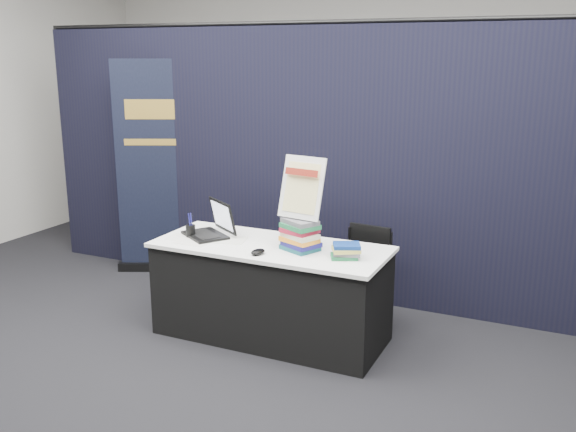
{
  "coord_description": "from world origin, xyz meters",
  "views": [
    {
      "loc": [
        2.1,
        -3.63,
        2.17
      ],
      "look_at": [
        0.15,
        0.55,
        0.99
      ],
      "focal_mm": 40.0,
      "sensor_mm": 36.0,
      "label": 1
    }
  ],
  "objects_px": {
    "book_stack_short": "(346,251)",
    "pullup_banner": "(159,180)",
    "laptop": "(208,227)",
    "book_stack_tall": "(300,235)",
    "info_sign": "(302,188)",
    "stacking_chair": "(364,273)",
    "display_table": "(271,291)"
  },
  "relations": [
    {
      "from": "laptop",
      "to": "book_stack_tall",
      "type": "bearing_deg",
      "value": 29.17
    },
    {
      "from": "display_table",
      "to": "stacking_chair",
      "type": "height_order",
      "value": "stacking_chair"
    },
    {
      "from": "laptop",
      "to": "pullup_banner",
      "type": "relative_size",
      "value": 0.22
    },
    {
      "from": "book_stack_short",
      "to": "info_sign",
      "type": "xyz_separation_m",
      "value": [
        -0.37,
        0.07,
        0.41
      ]
    },
    {
      "from": "display_table",
      "to": "stacking_chair",
      "type": "relative_size",
      "value": 2.2
    },
    {
      "from": "info_sign",
      "to": "book_stack_short",
      "type": "bearing_deg",
      "value": -1.55
    },
    {
      "from": "display_table",
      "to": "info_sign",
      "type": "height_order",
      "value": "info_sign"
    },
    {
      "from": "info_sign",
      "to": "stacking_chair",
      "type": "distance_m",
      "value": 0.96
    },
    {
      "from": "book_stack_short",
      "to": "info_sign",
      "type": "distance_m",
      "value": 0.56
    },
    {
      "from": "book_stack_tall",
      "to": "stacking_chair",
      "type": "distance_m",
      "value": 0.74
    },
    {
      "from": "display_table",
      "to": "book_stack_short",
      "type": "relative_size",
      "value": 7.83
    },
    {
      "from": "book_stack_tall",
      "to": "stacking_chair",
      "type": "height_order",
      "value": "book_stack_tall"
    },
    {
      "from": "book_stack_short",
      "to": "stacking_chair",
      "type": "xyz_separation_m",
      "value": [
        -0.04,
        0.56,
        -0.35
      ]
    },
    {
      "from": "display_table",
      "to": "book_stack_tall",
      "type": "xyz_separation_m",
      "value": [
        0.26,
        -0.03,
        0.49
      ]
    },
    {
      "from": "stacking_chair",
      "to": "display_table",
      "type": "bearing_deg",
      "value": -134.5
    },
    {
      "from": "display_table",
      "to": "pullup_banner",
      "type": "distance_m",
      "value": 2.03
    },
    {
      "from": "display_table",
      "to": "laptop",
      "type": "bearing_deg",
      "value": 176.64
    },
    {
      "from": "book_stack_short",
      "to": "stacking_chair",
      "type": "bearing_deg",
      "value": 94.49
    },
    {
      "from": "laptop",
      "to": "pullup_banner",
      "type": "height_order",
      "value": "pullup_banner"
    },
    {
      "from": "stacking_chair",
      "to": "book_stack_short",
      "type": "bearing_deg",
      "value": -80.03
    },
    {
      "from": "book_stack_tall",
      "to": "info_sign",
      "type": "bearing_deg",
      "value": 90.0
    },
    {
      "from": "book_stack_short",
      "to": "pullup_banner",
      "type": "relative_size",
      "value": 0.11
    },
    {
      "from": "laptop",
      "to": "book_stack_short",
      "type": "xyz_separation_m",
      "value": [
        1.2,
        -0.1,
        -0.01
      ]
    },
    {
      "from": "info_sign",
      "to": "pullup_banner",
      "type": "distance_m",
      "value": 2.2
    },
    {
      "from": "book_stack_tall",
      "to": "book_stack_short",
      "type": "height_order",
      "value": "book_stack_tall"
    },
    {
      "from": "book_stack_tall",
      "to": "info_sign",
      "type": "height_order",
      "value": "info_sign"
    },
    {
      "from": "display_table",
      "to": "laptop",
      "type": "relative_size",
      "value": 3.81
    },
    {
      "from": "display_table",
      "to": "laptop",
      "type": "distance_m",
      "value": 0.72
    },
    {
      "from": "display_table",
      "to": "book_stack_tall",
      "type": "distance_m",
      "value": 0.56
    },
    {
      "from": "display_table",
      "to": "info_sign",
      "type": "bearing_deg",
      "value": 0.12
    },
    {
      "from": "display_table",
      "to": "info_sign",
      "type": "distance_m",
      "value": 0.88
    },
    {
      "from": "display_table",
      "to": "pullup_banner",
      "type": "xyz_separation_m",
      "value": [
        -1.71,
        0.95,
        0.56
      ]
    }
  ]
}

